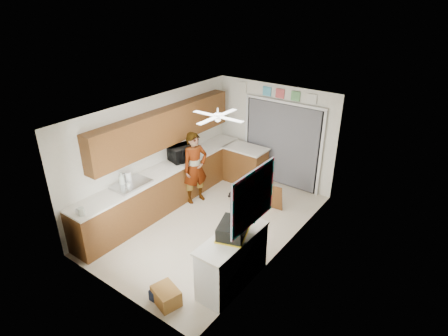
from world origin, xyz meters
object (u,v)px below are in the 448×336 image
Objects in this scene: suitcase at (233,229)px; microwave at (183,153)px; soap_bottle at (122,179)px; cup at (79,211)px; navy_crate at (161,295)px; man at (195,168)px; cardboard_box at (166,296)px; dog at (241,190)px; paper_towel_roll at (128,177)px.

microwave is at bearing 127.50° from suitcase.
soap_bottle is 2.56× the size of cup.
suitcase is (2.59, -1.71, -0.06)m from microwave.
navy_crate is (1.89, 0.05, -0.89)m from cup.
man is at bearing 72.28° from soap_bottle.
cardboard_box is 3.57m from dog.
man reaches higher than soap_bottle.
dog is at bearing 72.72° from cup.
suitcase reaches higher than cup.
man is (0.33, 2.77, -0.14)m from cup.
navy_crate is (1.93, -2.75, -1.02)m from microwave.
cardboard_box reaches higher than navy_crate.
cup is 0.21× the size of suitcase.
man is at bearing 70.78° from paper_towel_roll.
paper_towel_roll reaches higher than dog.
microwave reaches higher than paper_towel_roll.
suitcase is at bearing -42.91° from dog.
navy_crate is (-0.11, 0.00, -0.04)m from cardboard_box.
suitcase is (2.55, 1.08, 0.07)m from cup.
soap_bottle reaches higher than dog.
navy_crate is at bearing -141.49° from suitcase.
paper_towel_roll is at bearing 86.86° from soap_bottle.
cardboard_box is at bearing -136.86° from suitcase.
soap_bottle is at bearing 152.48° from navy_crate.
paper_towel_roll is 0.44× the size of suitcase.
cup is 0.24× the size of dog.
paper_towel_roll is at bearing 148.97° from navy_crate.
microwave is 3.56m from cardboard_box.
soap_bottle is at bearing 153.69° from cardboard_box.
cardboard_box is 1.42× the size of navy_crate.
paper_towel_roll reaches higher than suitcase.
paper_towel_roll is 2.74m from suitcase.
paper_towel_roll reaches higher than navy_crate.
suitcase is 1.74× the size of navy_crate.
microwave is at bearing 104.70° from man.
microwave is 1.98× the size of navy_crate.
cup is 0.07× the size of man.
paper_towel_roll is (-0.14, -1.50, -0.05)m from microwave.
man reaches higher than dog.
paper_towel_roll is at bearing 150.28° from cardboard_box.
soap_bottle reaches higher than suitcase.
dog is at bearing 104.79° from cardboard_box.
cardboard_box is at bearing 1.43° from cup.
microwave reaches higher than cup.
soap_bottle is 2.74m from suitcase.
microwave is at bearing -132.20° from dog.
soap_bottle reaches higher than navy_crate.
suitcase is 2.80m from man.
cardboard_box is 0.90× the size of dog.
paper_towel_roll is at bearing -104.12° from dog.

